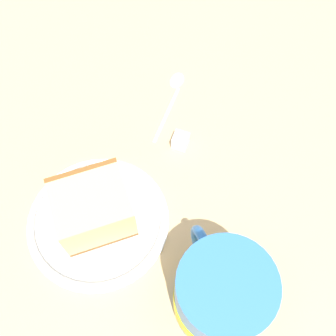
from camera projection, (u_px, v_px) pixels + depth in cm
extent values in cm
cube|color=tan|center=(143.00, 198.00, 52.51)|extent=(133.18, 133.18, 3.39)
cylinder|color=white|center=(98.00, 221.00, 48.93)|extent=(17.28, 17.28, 0.64)
torus|color=white|center=(97.00, 219.00, 48.37)|extent=(16.53, 16.53, 0.63)
cube|color=brown|center=(97.00, 219.00, 48.38)|extent=(10.31, 10.71, 0.60)
cube|color=#DBC184|center=(93.00, 209.00, 45.63)|extent=(10.31, 10.71, 5.63)
cube|color=brown|center=(85.00, 181.00, 47.28)|extent=(5.05, 7.26, 5.63)
cylinder|color=#3372BF|center=(221.00, 295.00, 39.84)|extent=(9.34, 9.34, 10.89)
cylinder|color=yellow|center=(219.00, 299.00, 41.55)|extent=(9.53, 9.53, 3.57)
cylinder|color=brown|center=(226.00, 288.00, 36.63)|extent=(8.22, 8.22, 0.40)
torus|color=#3372BF|center=(204.00, 252.00, 41.90)|extent=(5.45, 4.08, 5.84)
ellipsoid|color=silver|center=(179.00, 79.00, 59.21)|extent=(3.20, 2.31, 0.80)
cylinder|color=silver|center=(163.00, 113.00, 56.52)|extent=(9.89, 1.57, 0.50)
cube|color=white|center=(180.00, 141.00, 53.52)|extent=(2.17, 2.17, 1.97)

